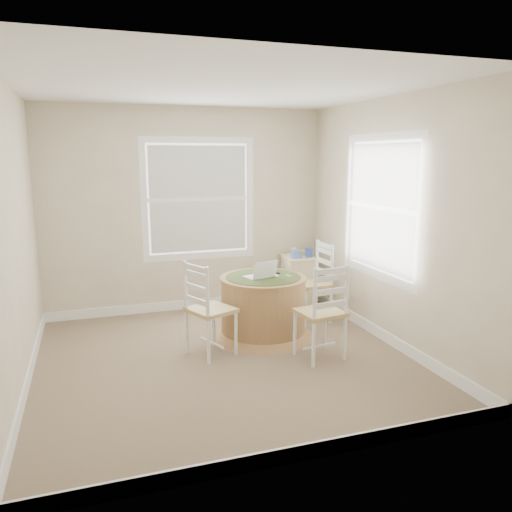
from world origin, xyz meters
name	(u,v)px	position (x,y,z in m)	size (l,w,h in m)	color
room	(235,227)	(0.17, 0.16, 1.30)	(3.64, 3.64, 2.64)	#7A684D
round_table	(263,304)	(0.59, 0.53, 0.37)	(1.14, 1.14, 0.69)	#987144
chair_left	(211,309)	(-0.09, 0.19, 0.47)	(0.42, 0.40, 0.95)	white
chair_near	(320,312)	(0.92, -0.25, 0.47)	(0.42, 0.40, 0.95)	white
chair_right	(311,283)	(1.32, 0.83, 0.47)	(0.42, 0.40, 0.95)	white
laptop	(260,275)	(0.55, 0.51, 0.71)	(0.36, 0.33, 0.21)	white
mouse	(276,276)	(0.73, 0.50, 0.69)	(0.05, 0.09, 0.03)	white
phone	(288,276)	(0.87, 0.46, 0.68)	(0.04, 0.09, 0.02)	#B7BABF
keys	(277,274)	(0.78, 0.60, 0.69)	(0.06, 0.05, 0.03)	black
corner_chest	(298,281)	(1.43, 1.51, 0.34)	(0.42, 0.54, 0.67)	beige
tissue_box	(297,254)	(1.37, 1.41, 0.72)	(0.12, 0.12, 0.10)	#4F72B6
box_yellow	(300,253)	(1.48, 1.57, 0.70)	(0.15, 0.10, 0.06)	#E8D552
box_blue	(307,252)	(1.53, 1.44, 0.73)	(0.08, 0.08, 0.12)	#324496
cup_cream	(294,252)	(1.43, 1.63, 0.72)	(0.07, 0.07, 0.09)	beige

